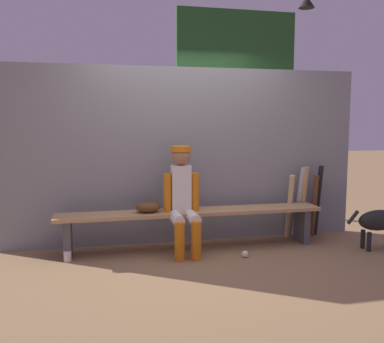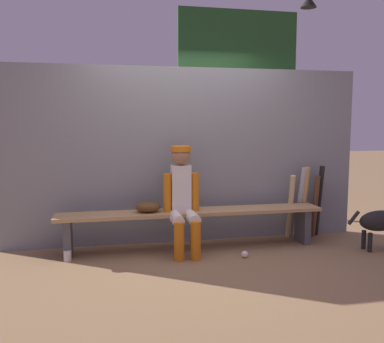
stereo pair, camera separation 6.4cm
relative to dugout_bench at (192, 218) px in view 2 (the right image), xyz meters
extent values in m
plane|color=olive|center=(0.00, 0.00, -0.37)|extent=(30.00, 30.00, 0.00)
cube|color=gray|center=(0.00, 0.35, 0.69)|extent=(4.39, 0.03, 2.12)
cube|color=tan|center=(0.00, 0.00, 0.07)|extent=(3.07, 0.36, 0.04)
cube|color=#4C4C51|center=(-1.38, 0.00, -0.16)|extent=(0.08, 0.29, 0.42)
cube|color=#4C4C51|center=(1.38, 0.00, -0.16)|extent=(0.08, 0.29, 0.42)
cube|color=silver|center=(-0.13, 0.00, 0.35)|extent=(0.22, 0.13, 0.52)
sphere|color=#9E7051|center=(-0.13, 0.00, 0.72)|extent=(0.22, 0.22, 0.22)
cylinder|color=orange|center=(-0.13, 0.00, 0.80)|extent=(0.23, 0.23, 0.06)
cylinder|color=silver|center=(-0.22, -0.19, 0.05)|extent=(0.13, 0.38, 0.13)
cylinder|color=orange|center=(-0.22, -0.38, -0.16)|extent=(0.11, 0.11, 0.42)
cylinder|color=orange|center=(-0.29, -0.02, 0.30)|extent=(0.09, 0.09, 0.45)
cylinder|color=silver|center=(-0.04, -0.19, 0.05)|extent=(0.13, 0.38, 0.13)
cylinder|color=orange|center=(-0.04, -0.38, -0.16)|extent=(0.11, 0.11, 0.42)
cylinder|color=orange|center=(0.03, -0.02, 0.30)|extent=(0.09, 0.09, 0.45)
ellipsoid|color=#593819|center=(-0.51, 0.00, 0.15)|extent=(0.28, 0.20, 0.12)
cylinder|color=tan|center=(1.30, 0.18, 0.04)|extent=(0.09, 0.23, 0.82)
cylinder|color=#B7B7BC|center=(1.45, 0.23, 0.09)|extent=(0.11, 0.23, 0.90)
cylinder|color=tan|center=(1.50, 0.22, 0.09)|extent=(0.08, 0.23, 0.91)
cylinder|color=brown|center=(1.64, 0.18, 0.03)|extent=(0.07, 0.16, 0.80)
cylinder|color=black|center=(1.72, 0.23, 0.09)|extent=(0.08, 0.18, 0.92)
sphere|color=white|center=(0.50, -0.43, -0.33)|extent=(0.07, 0.07, 0.07)
cylinder|color=silver|center=(-1.38, -0.15, -0.31)|extent=(0.08, 0.08, 0.11)
cylinder|color=silver|center=(-0.21, 0.01, 0.14)|extent=(0.08, 0.08, 0.11)
cylinder|color=#3F3F42|center=(0.21, 1.45, 0.76)|extent=(0.10, 0.10, 2.26)
cylinder|color=#3F3F42|center=(1.78, 1.45, 0.76)|extent=(0.10, 0.10, 2.26)
cube|color=#1E471E|center=(0.99, 1.45, 2.31)|extent=(1.80, 0.08, 0.84)
cone|color=black|center=(2.05, 1.35, 2.88)|extent=(0.24, 0.24, 0.18)
ellipsoid|color=black|center=(2.11, -0.46, -0.03)|extent=(0.52, 0.20, 0.24)
cylinder|color=black|center=(1.77, -0.46, 0.02)|extent=(0.15, 0.04, 0.16)
cylinder|color=black|center=(1.95, -0.40, -0.26)|extent=(0.05, 0.05, 0.22)
cylinder|color=black|center=(1.95, -0.52, -0.26)|extent=(0.05, 0.05, 0.22)
camera|label=1|loc=(-1.03, -4.66, 1.09)|focal=39.51mm
camera|label=2|loc=(-0.97, -4.67, 1.09)|focal=39.51mm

